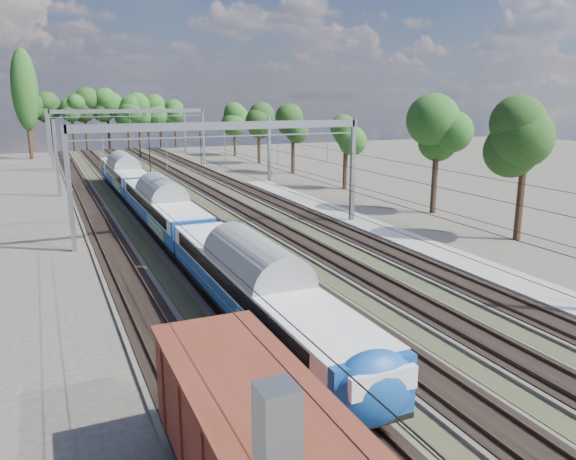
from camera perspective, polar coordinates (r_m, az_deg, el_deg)
name	(u,v)px	position (r m, az deg, el deg)	size (l,w,h in m)	color
ground	(507,437)	(20.92, 21.32, -19.04)	(220.00, 220.00, 0.00)	#47423A
track_bed	(183,203)	(59.53, -10.65, 2.74)	(21.00, 130.00, 0.34)	#47423A
platform	(426,248)	(42.14, 13.85, -1.76)	(3.00, 70.00, 0.30)	gray
catenary	(167,137)	(66.27, -12.17, 9.24)	(25.65, 130.00, 9.00)	gray
tree_belt	(162,111)	(104.93, -12.73, 11.67)	(40.21, 99.71, 12.00)	black
poplar	(25,90)	(110.04, -25.18, 12.72)	(4.40, 4.40, 19.04)	black
emu_train	(163,203)	(46.00, -12.58, 2.73)	(3.04, 64.38, 4.45)	black
worker	(141,154)	(104.38, -14.74, 7.52)	(0.68, 0.44, 1.85)	black
signal_near	(149,146)	(84.67, -13.92, 8.28)	(0.38, 0.35, 6.11)	black
signal_far	(201,144)	(92.72, -8.87, 8.62)	(0.35, 0.31, 5.34)	black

